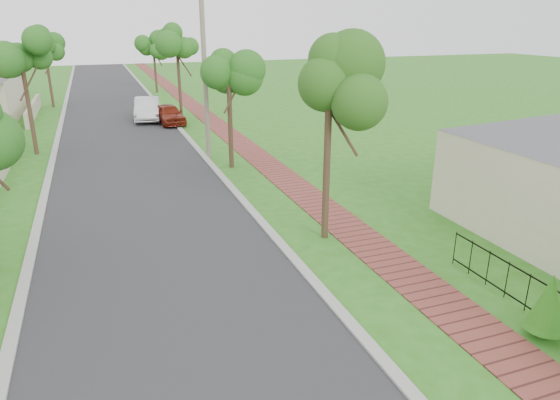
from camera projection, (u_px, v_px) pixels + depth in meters
ground at (376, 397)px, 9.35m from camera, size 160.00×160.00×0.00m
road at (128, 155)px, 26.02m from camera, size 7.00×120.00×0.02m
kerb_right at (198, 149)px, 27.21m from camera, size 0.30×120.00×0.10m
kerb_left at (52, 162)px, 24.83m from camera, size 0.30×120.00×0.10m
sidewalk at (243, 146)px, 28.06m from camera, size 1.50×120.00×0.03m
street_trees at (114, 57)px, 30.56m from camera, size 10.70×37.65×5.89m
parked_car_red at (169, 114)px, 33.65m from camera, size 2.02×4.03×1.32m
parked_car_white at (147, 109)px, 35.02m from camera, size 2.24×4.83×1.53m
near_tree at (329, 85)px, 14.59m from camera, size 2.37×2.37×6.08m
utility_pole at (205, 70)px, 24.28m from camera, size 1.20×0.24×8.63m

